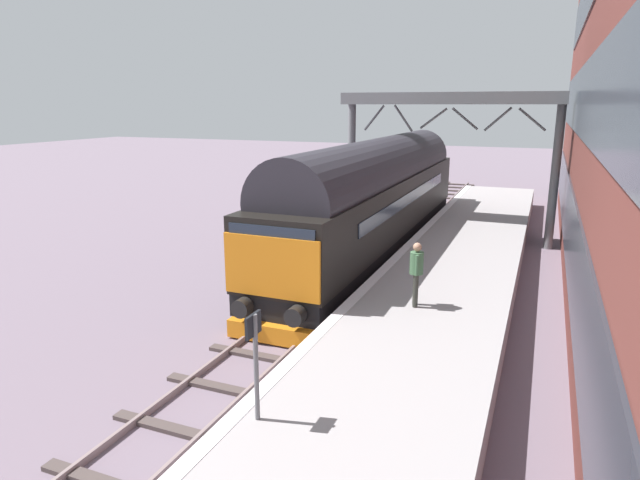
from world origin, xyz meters
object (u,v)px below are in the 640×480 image
object	(u,v)px
platform_number_sign	(255,350)
diesel_locomotive	(376,195)
signal_post_near	(363,172)
waiting_passenger	(416,268)

from	to	relation	value
platform_number_sign	diesel_locomotive	bearing A→B (deg)	98.82
diesel_locomotive	platform_number_sign	distance (m)	13.90
platform_number_sign	signal_post_near	bearing A→B (deg)	103.00
diesel_locomotive	signal_post_near	distance (m)	5.55
diesel_locomotive	signal_post_near	xyz separation A→B (m)	(-2.21, 5.09, 0.25)
waiting_passenger	diesel_locomotive	bearing A→B (deg)	9.76
signal_post_near	diesel_locomotive	bearing A→B (deg)	-66.49
signal_post_near	waiting_passenger	world-z (taller)	signal_post_near
signal_post_near	platform_number_sign	bearing A→B (deg)	-77.00
platform_number_sign	waiting_passenger	distance (m)	6.20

